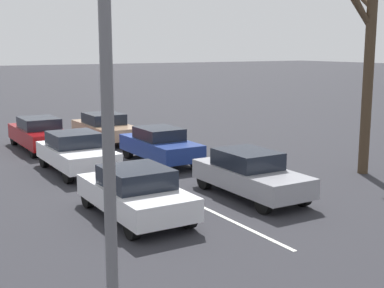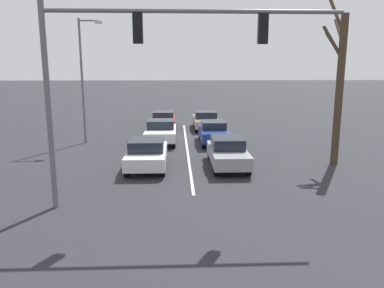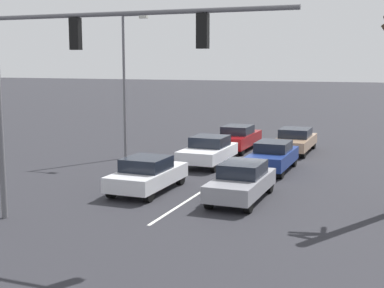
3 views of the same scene
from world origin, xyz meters
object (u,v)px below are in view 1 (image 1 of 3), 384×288
Objects in this scene: traffic_signal_gantry at (255,19)px; bare_tree_near at (367,60)px; car_silver_midlane_front at (135,192)px; car_tan_leftlane_third at (105,127)px; car_gray_leftlane_front at (250,174)px; car_white_midlane_second at (76,152)px; car_maroon_midlane_third at (39,133)px; car_navy_leftlane_second at (160,145)px.

bare_tree_near is at bearing -148.84° from traffic_signal_gantry.
car_tan_leftlane_third is (-3.79, -11.70, 0.01)m from car_silver_midlane_front.
car_gray_leftlane_front is at bearing 90.85° from car_tan_leftlane_third.
car_white_midlane_second is (3.53, -6.09, 0.02)m from car_gray_leftlane_front.
car_tan_leftlane_third is (0.17, -11.64, -0.01)m from car_gray_leftlane_front.
car_silver_midlane_front is 1.01× the size of car_white_midlane_second.
traffic_signal_gantry is (-0.04, 5.17, 4.40)m from car_silver_midlane_front.
car_maroon_midlane_third is at bearing -90.17° from car_white_midlane_second.
car_gray_leftlane_front is 11.64m from car_tan_leftlane_third.
traffic_signal_gantry is (3.92, 5.22, 4.38)m from car_gray_leftlane_front.
car_gray_leftlane_front is 1.00× the size of car_navy_leftlane_second.
bare_tree_near is (-9.05, 5.61, 3.42)m from car_white_midlane_second.
car_white_midlane_second is 0.97× the size of car_navy_leftlane_second.
car_silver_midlane_front is 10.11m from bare_tree_near.
car_silver_midlane_front is 11.30m from car_maroon_midlane_third.
car_maroon_midlane_third reaches higher than car_tan_leftlane_third.
car_maroon_midlane_third is (-0.44, -11.29, 0.03)m from car_silver_midlane_front.
bare_tree_near reaches higher than car_maroon_midlane_third.
car_maroon_midlane_third is at bearing -72.61° from car_gray_leftlane_front.
bare_tree_near reaches higher than car_tan_leftlane_third.
traffic_signal_gantry is (3.79, 11.05, 4.37)m from car_navy_leftlane_second.
car_navy_leftlane_second reaches higher than car_tan_leftlane_third.
bare_tree_near is at bearing 117.04° from car_tan_leftlane_third.
car_white_midlane_second is at bearing -93.98° from car_silver_midlane_front.
car_tan_leftlane_third is 0.57× the size of bare_tree_near.
car_white_midlane_second reaches higher than car_tan_leftlane_third.
bare_tree_near is at bearing 136.65° from car_navy_leftlane_second.
car_tan_leftlane_third is at bearing -89.15° from car_gray_leftlane_front.
car_navy_leftlane_second is (-3.83, -5.88, 0.03)m from car_silver_midlane_front.
car_navy_leftlane_second is at bearing -108.94° from traffic_signal_gantry.
traffic_signal_gantry is (3.75, 16.86, 4.39)m from car_tan_leftlane_third.
car_tan_leftlane_third is at bearing -62.96° from bare_tree_near.
car_gray_leftlane_front is 7.04m from car_white_midlane_second.
bare_tree_near is (-5.52, -0.49, 3.44)m from car_gray_leftlane_front.
car_white_midlane_second is 11.18m from bare_tree_near.
car_maroon_midlane_third is at bearing -57.97° from car_navy_leftlane_second.
car_silver_midlane_front is 0.42× the size of traffic_signal_gantry.
car_maroon_midlane_third reaches higher than car_navy_leftlane_second.
car_gray_leftlane_front is 0.52× the size of bare_tree_near.
car_maroon_midlane_third is at bearing -49.94° from bare_tree_near.
traffic_signal_gantry is at bearing 71.06° from car_navy_leftlane_second.
car_tan_leftlane_third is 17.83m from traffic_signal_gantry.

